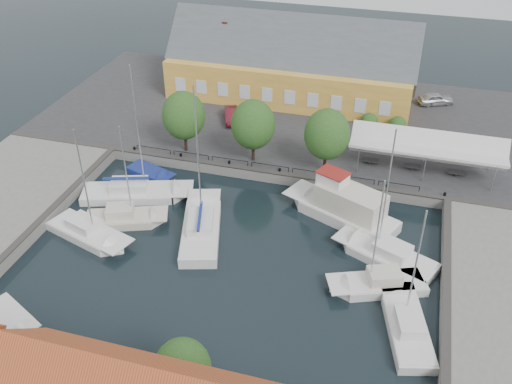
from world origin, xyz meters
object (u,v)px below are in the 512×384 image
center_sailboat (201,229)px  east_boat_c (407,329)px  launch_sw (12,319)px  west_boat_a (135,194)px  launch_nw (150,174)px  car_silver (436,99)px  east_boat_b (379,286)px  warehouse (287,66)px  west_boat_c (88,234)px  tent_canopy (428,146)px  west_boat_b (125,220)px  car_red (231,115)px  east_boat_a (387,257)px  trawler (344,209)px

center_sailboat → east_boat_c: center_sailboat is taller
launch_sw → west_boat_a: bearing=85.1°
east_boat_c → launch_nw: east_boat_c is taller
car_silver → east_boat_b: bearing=150.7°
warehouse → west_boat_a: bearing=-109.5°
launch_sw → west_boat_c: bearing=87.7°
tent_canopy → west_boat_a: (-25.08, -10.07, -3.41)m
warehouse → center_sailboat: 27.65m
tent_canopy → launch_nw: bearing=-166.1°
west_boat_b → launch_nw: size_ratio=1.82×
launch_nw → car_silver: bearing=39.9°
launch_sw → center_sailboat: bearing=54.5°
car_silver → launch_nw: car_silver is taller
car_red → east_boat_a: bearing=-64.5°
warehouse → car_silver: 17.63m
tent_canopy → car_silver: (0.74, 15.57, -1.99)m
car_silver → east_boat_c: bearing=154.9°
east_boat_b → launch_nw: east_boat_b is taller
west_boat_a → launch_nw: size_ratio=2.46×
west_boat_b → west_boat_a: bearing=103.8°
car_red → launch_nw: 12.32m
center_sailboat → east_boat_c: size_ratio=1.32×
west_boat_b → launch_nw: west_boat_b is taller
center_sailboat → west_boat_b: size_ratio=1.37×
warehouse → car_red: size_ratio=7.03×
warehouse → west_boat_b: 29.11m
east_boat_a → west_boat_c: east_boat_a is taller
east_boat_a → launch_sw: east_boat_a is taller
launch_sw → launch_nw: bearing=86.8°
warehouse → car_silver: warehouse is taller
west_boat_b → launch_sw: size_ratio=1.90×
tent_canopy → trawler: size_ratio=1.31×
center_sailboat → launch_nw: size_ratio=2.49×
trawler → east_boat_b: bearing=-64.0°
launch_sw → car_red: bearing=79.5°
center_sailboat → west_boat_c: center_sailboat is taller
center_sailboat → trawler: 12.26m
east_boat_a → west_boat_a: 23.12m
east_boat_c → west_boat_b: (-23.99, 5.96, 0.00)m
east_boat_b → west_boat_c: size_ratio=0.93×
car_red → launch_nw: bearing=-133.2°
warehouse → launch_sw: warehouse is taller
center_sailboat → trawler: (11.09, 5.18, 0.65)m
west_boat_a → warehouse: bearing=70.5°
car_red → warehouse: bearing=44.4°
west_boat_c → launch_sw: (-0.39, -9.75, -0.17)m
west_boat_b → launch_sw: 12.61m
car_red → center_sailboat: (3.38, -18.52, -1.31)m
west_boat_a → launch_sw: west_boat_a is taller
launch_sw → warehouse: bearing=76.2°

